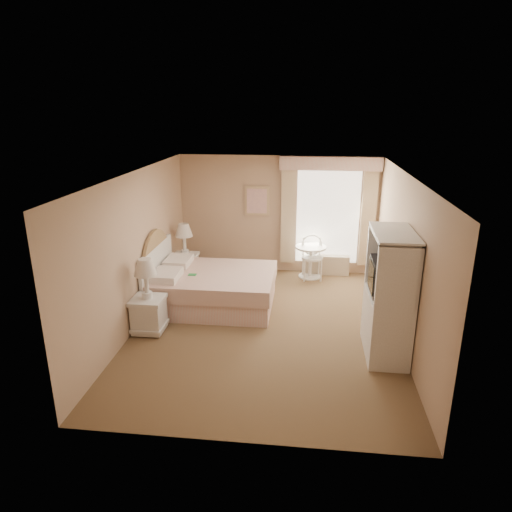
# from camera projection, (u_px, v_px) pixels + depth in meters

# --- Properties ---
(room) EXTENTS (4.21, 5.51, 2.51)m
(room) POSITION_uv_depth(u_px,v_px,m) (266.00, 255.00, 7.14)
(room) COLOR brown
(room) RESTS_ON ground
(window) EXTENTS (2.05, 0.22, 2.51)m
(window) POSITION_uv_depth(u_px,v_px,m) (328.00, 213.00, 9.50)
(window) COLOR white
(window) RESTS_ON room
(framed_art) EXTENTS (0.52, 0.04, 0.62)m
(framed_art) POSITION_uv_depth(u_px,v_px,m) (257.00, 201.00, 9.65)
(framed_art) COLOR tan
(framed_art) RESTS_ON room
(bed) EXTENTS (2.15, 1.68, 1.49)m
(bed) POSITION_uv_depth(u_px,v_px,m) (208.00, 287.00, 8.23)
(bed) COLOR #DC9B8F
(bed) RESTS_ON room
(nightstand_near) EXTENTS (0.50, 0.50, 1.22)m
(nightstand_near) POSITION_uv_depth(u_px,v_px,m) (148.00, 305.00, 7.22)
(nightstand_near) COLOR white
(nightstand_near) RESTS_ON room
(nightstand_far) EXTENTS (0.50, 0.50, 1.20)m
(nightstand_far) POSITION_uv_depth(u_px,v_px,m) (185.00, 260.00, 9.36)
(nightstand_far) COLOR white
(nightstand_far) RESTS_ON room
(round_table) EXTENTS (0.64, 0.64, 0.68)m
(round_table) POSITION_uv_depth(u_px,v_px,m) (311.00, 257.00, 9.57)
(round_table) COLOR white
(round_table) RESTS_ON room
(cafe_chair) EXTENTS (0.49, 0.49, 0.92)m
(cafe_chair) POSITION_uv_depth(u_px,v_px,m) (312.00, 254.00, 9.51)
(cafe_chair) COLOR white
(cafe_chair) RESTS_ON room
(armoire) EXTENTS (0.55, 1.11, 1.85)m
(armoire) POSITION_uv_depth(u_px,v_px,m) (388.00, 305.00, 6.51)
(armoire) COLOR white
(armoire) RESTS_ON room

